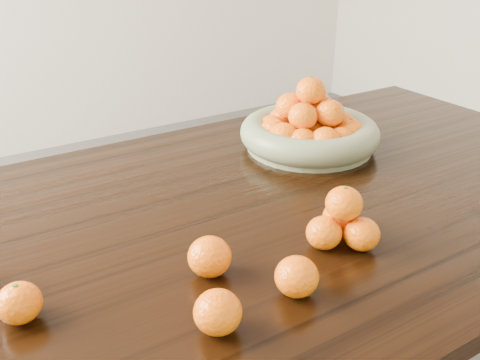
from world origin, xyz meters
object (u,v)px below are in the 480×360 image
dining_table (233,249)px  loose_orange_0 (19,303)px  fruit_bowl (310,130)px  orange_pyramid (342,221)px

dining_table → loose_orange_0: size_ratio=29.79×
fruit_bowl → loose_orange_0: size_ratio=5.41×
orange_pyramid → loose_orange_0: (-0.55, 0.09, -0.01)m
fruit_bowl → orange_pyramid: (-0.24, -0.40, -0.01)m
dining_table → fruit_bowl: 0.43m
loose_orange_0 → orange_pyramid: bearing=-9.2°
loose_orange_0 → fruit_bowl: bearing=21.4°
orange_pyramid → loose_orange_0: size_ratio=1.98×
fruit_bowl → orange_pyramid: bearing=-121.5°
dining_table → orange_pyramid: size_ratio=15.02×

